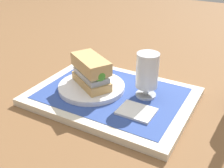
{
  "coord_description": "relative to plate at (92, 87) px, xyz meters",
  "views": [
    {
      "loc": [
        0.33,
        -0.58,
        0.41
      ],
      "look_at": [
        0.0,
        0.0,
        0.05
      ],
      "focal_mm": 44.14,
      "sensor_mm": 36.0,
      "label": 1
    }
  ],
  "objects": [
    {
      "name": "sandwich",
      "position": [
        0.0,
        -0.0,
        0.05
      ],
      "size": [
        0.14,
        0.12,
        0.08
      ],
      "rotation": [
        0.0,
        0.0,
        -0.53
      ],
      "color": "tan",
      "rests_on": "plate"
    },
    {
      "name": "napkin_folded",
      "position": [
        0.16,
        -0.04,
        -0.0
      ],
      "size": [
        0.09,
        0.07,
        0.01
      ],
      "primitive_type": "cube",
      "color": "white",
      "rests_on": "placemat"
    },
    {
      "name": "tray",
      "position": [
        0.06,
        0.01,
        -0.02
      ],
      "size": [
        0.44,
        0.32,
        0.02
      ],
      "primitive_type": "cube",
      "color": "beige",
      "rests_on": "ground_plane"
    },
    {
      "name": "beer_glass",
      "position": [
        0.15,
        0.04,
        0.06
      ],
      "size": [
        0.06,
        0.06,
        0.12
      ],
      "color": "silver",
      "rests_on": "placemat"
    },
    {
      "name": "ground_plane",
      "position": [
        0.06,
        0.01,
        -0.03
      ],
      "size": [
        3.0,
        3.0,
        0.0
      ],
      "primitive_type": "plane",
      "color": "brown"
    },
    {
      "name": "plate",
      "position": [
        0.0,
        0.0,
        0.0
      ],
      "size": [
        0.19,
        0.19,
        0.01
      ],
      "primitive_type": "cylinder",
      "color": "white",
      "rests_on": "placemat"
    },
    {
      "name": "placemat",
      "position": [
        0.06,
        0.01,
        -0.01
      ],
      "size": [
        0.38,
        0.27,
        0.0
      ],
      "primitive_type": "cube",
      "color": "#2D4793",
      "rests_on": "tray"
    }
  ]
}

